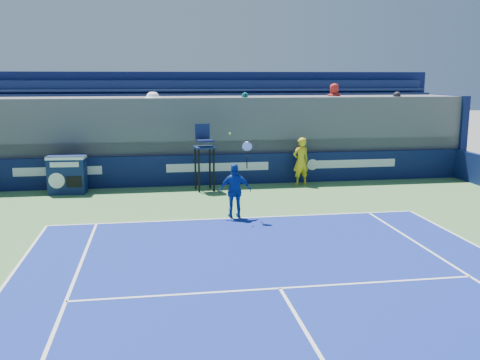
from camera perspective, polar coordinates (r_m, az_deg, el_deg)
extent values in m
imported|color=yellow|center=(20.94, 6.51, 2.00)|extent=(0.77, 0.60, 1.86)
cube|color=white|center=(16.00, -0.22, -4.07)|extent=(10.97, 0.07, 0.00)
cube|color=white|center=(10.88, 4.28, -11.44)|extent=(8.23, 0.07, 0.00)
cube|color=#0B1440|center=(20.93, -2.39, 1.11)|extent=(20.40, 0.20, 1.20)
cube|color=white|center=(20.99, -18.86, 0.89)|extent=(3.20, 0.01, 0.32)
cube|color=white|center=(20.81, -2.36, 1.39)|extent=(4.00, 0.01, 0.32)
cube|color=white|center=(22.11, 11.95, 1.72)|extent=(3.60, 0.01, 0.32)
cylinder|color=white|center=(21.57, 7.72, 1.63)|extent=(0.44, 0.01, 0.44)
cube|color=#0D1B45|center=(20.28, -17.95, 0.56)|extent=(1.34, 0.78, 1.40)
cube|color=white|center=(20.18, -18.05, 2.32)|extent=(1.36, 0.80, 0.10)
cylinder|color=white|center=(20.03, -18.98, -0.07)|extent=(0.56, 0.06, 0.56)
cube|color=black|center=(19.90, -17.29, -0.18)|extent=(0.55, 0.06, 0.40)
cube|color=silver|center=(19.87, -18.24, 1.56)|extent=(1.00, 0.07, 0.18)
cylinder|color=black|center=(19.47, -4.40, 0.95)|extent=(0.08, 0.08, 1.60)
cylinder|color=black|center=(19.61, -2.81, 1.04)|extent=(0.08, 0.08, 1.60)
cylinder|color=black|center=(20.01, -4.78, 1.21)|extent=(0.08, 0.08, 1.60)
cylinder|color=black|center=(20.14, -3.23, 1.29)|extent=(0.08, 0.08, 1.60)
cube|color=#0E1D49|center=(19.68, -3.83, 3.50)|extent=(0.80, 0.80, 0.06)
cube|color=#141A4B|center=(19.55, -3.77, 4.20)|extent=(0.62, 0.53, 0.08)
cube|color=#121D47|center=(19.87, -4.04, 5.17)|extent=(0.55, 0.15, 0.60)
imported|color=#133A9A|center=(15.89, -0.52, -1.17)|extent=(0.98, 0.45, 1.64)
cylinder|color=black|center=(15.69, 0.75, 1.90)|extent=(0.05, 0.16, 0.39)
torus|color=#BCBCC0|center=(15.55, 0.76, 3.61)|extent=(0.31, 0.15, 0.29)
cylinder|color=white|center=(15.55, 0.76, 3.61)|extent=(0.26, 0.11, 0.24)
sphere|color=#CBE833|center=(15.52, -1.09, 4.97)|extent=(0.07, 0.07, 0.07)
cube|color=#56565B|center=(22.65, -2.97, 4.63)|extent=(20.40, 3.60, 3.38)
cube|color=#56565B|center=(21.34, -2.58, 3.67)|extent=(20.40, 0.90, 0.55)
cube|color=#14234C|center=(21.19, -2.56, 4.91)|extent=(20.00, 0.45, 0.08)
cube|color=#14234C|center=(21.41, -2.64, 5.51)|extent=(20.00, 0.06, 0.45)
cube|color=#56565B|center=(22.17, -2.86, 5.37)|extent=(20.40, 0.90, 0.55)
cube|color=#14234C|center=(22.03, -2.84, 6.58)|extent=(20.00, 0.45, 0.08)
cube|color=#14234C|center=(22.26, -2.91, 7.14)|extent=(20.00, 0.06, 0.45)
cube|color=#56565B|center=(23.02, -3.11, 6.94)|extent=(20.40, 0.90, 0.55)
cube|color=#14234C|center=(22.89, -3.10, 8.11)|extent=(20.00, 0.45, 0.08)
cube|color=#14234C|center=(23.13, -3.17, 8.64)|extent=(20.00, 0.06, 0.45)
cube|color=#56565B|center=(23.88, -3.35, 8.41)|extent=(20.40, 0.90, 0.55)
cube|color=#14234C|center=(23.76, -3.34, 9.54)|extent=(20.00, 0.45, 0.08)
cube|color=#14234C|center=(24.01, -3.40, 10.03)|extent=(20.00, 0.06, 0.45)
cube|color=#0C1647|center=(24.53, -3.47, 6.30)|extent=(20.80, 0.30, 4.40)
cube|color=#0C1647|center=(25.86, 20.57, 4.76)|extent=(0.30, 3.90, 3.40)
imported|color=white|center=(21.04, -9.23, 6.76)|extent=(1.29, 0.88, 1.84)
imported|color=teal|center=(21.34, 0.57, 6.91)|extent=(1.13, 0.68, 1.80)
imported|color=red|center=(23.16, 9.98, 8.17)|extent=(0.82, 0.58, 1.59)
imported|color=black|center=(23.23, 16.21, 6.81)|extent=(0.69, 0.48, 1.81)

